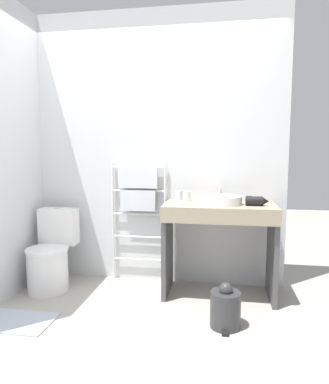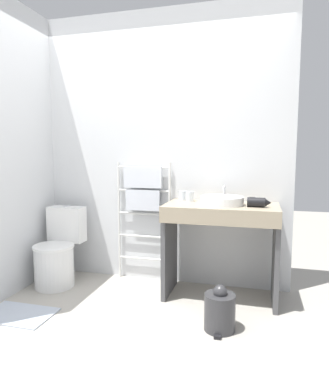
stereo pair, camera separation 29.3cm
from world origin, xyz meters
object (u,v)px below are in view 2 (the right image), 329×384
at_px(towel_radiator, 143,197).
at_px(cup_near_edge, 190,196).
at_px(trash_bin, 220,311).
at_px(cup_near_wall, 182,196).
at_px(hair_dryer, 257,202).
at_px(sink_basin, 222,200).
at_px(toilet, 58,254).

relative_size(towel_radiator, cup_near_edge, 13.08).
xyz_separation_m(cup_near_edge, trash_bin, (0.37, -0.69, -0.75)).
bearing_deg(trash_bin, cup_near_edge, 117.78).
bearing_deg(cup_near_wall, hair_dryer, -18.19).
bearing_deg(cup_near_wall, sink_basin, -26.09).
bearing_deg(towel_radiator, trash_bin, -43.10).
relative_size(sink_basin, trash_bin, 1.10).
height_order(cup_near_wall, trash_bin, cup_near_wall).
height_order(towel_radiator, trash_bin, towel_radiator).
height_order(toilet, cup_near_edge, cup_near_edge).
bearing_deg(trash_bin, cup_near_wall, 120.77).
xyz_separation_m(sink_basin, cup_near_edge, (-0.31, 0.14, 0.01)).
bearing_deg(cup_near_wall, toilet, -167.51).
relative_size(sink_basin, hair_dryer, 1.94).
bearing_deg(trash_bin, towel_radiator, 136.90).
bearing_deg(towel_radiator, sink_basin, -17.16).
relative_size(cup_near_edge, trash_bin, 0.27).
relative_size(cup_near_wall, trash_bin, 0.26).
xyz_separation_m(toilet, hair_dryer, (1.89, 0.04, 0.58)).
xyz_separation_m(sink_basin, hair_dryer, (0.30, -0.04, 0.00)).
bearing_deg(cup_near_edge, towel_radiator, 167.24).
distance_m(hair_dryer, trash_bin, 0.94).
xyz_separation_m(toilet, cup_near_edge, (1.28, 0.21, 0.59)).
relative_size(hair_dryer, trash_bin, 0.57).
bearing_deg(towel_radiator, hair_dryer, -14.42).
distance_m(towel_radiator, cup_near_edge, 0.51).
relative_size(toilet, towel_radiator, 0.63).
bearing_deg(hair_dryer, cup_near_wall, 161.81).
bearing_deg(towel_radiator, toilet, -157.60).
distance_m(toilet, cup_near_wall, 1.36).
bearing_deg(sink_basin, hair_dryer, -6.75).
distance_m(sink_basin, hair_dryer, 0.30).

